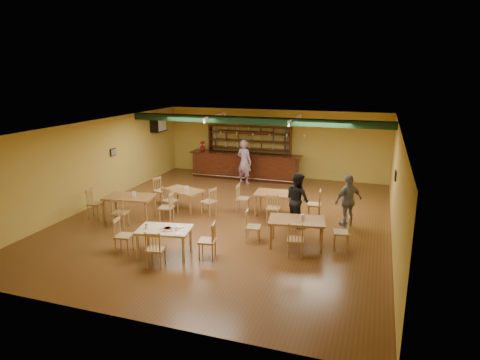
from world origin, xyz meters
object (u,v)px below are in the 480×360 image
(near_table, at_px, (165,242))
(patron_bar, at_px, (244,162))
(dining_table_a, at_px, (184,199))
(dining_table_d, at_px, (296,232))
(dining_table_c, at_px, (130,207))
(dining_table_b, at_px, (278,204))
(patron_right_a, at_px, (297,199))
(bar_counter, at_px, (245,166))

(near_table, height_order, patron_bar, patron_bar)
(patron_bar, bearing_deg, near_table, 110.18)
(dining_table_a, xyz_separation_m, dining_table_d, (4.32, -1.91, 0.04))
(near_table, bearing_deg, dining_table_c, 128.89)
(dining_table_b, bearing_deg, near_table, -119.61)
(dining_table_b, distance_m, patron_right_a, 1.22)
(near_table, bearing_deg, patron_bar, 82.16)
(dining_table_c, xyz_separation_m, patron_right_a, (5.20, 1.13, 0.45))
(near_table, relative_size, patron_bar, 0.72)
(bar_counter, distance_m, near_table, 8.32)
(bar_counter, distance_m, patron_right_a, 6.09)
(dining_table_d, relative_size, near_table, 1.12)
(dining_table_a, height_order, dining_table_c, dining_table_c)
(dining_table_a, height_order, patron_bar, patron_bar)
(dining_table_b, xyz_separation_m, dining_table_c, (-4.40, -1.93, 0.01))
(dining_table_a, bearing_deg, dining_table_b, 24.19)
(dining_table_c, height_order, patron_bar, patron_bar)
(bar_counter, bearing_deg, near_table, -86.57)
(bar_counter, xyz_separation_m, dining_table_c, (-1.88, -6.22, -0.18))
(dining_table_a, distance_m, dining_table_c, 1.91)
(dining_table_b, xyz_separation_m, patron_right_a, (0.80, -0.80, 0.46))
(patron_bar, height_order, patron_right_a, patron_bar)
(dining_table_b, height_order, patron_right_a, patron_right_a)
(dining_table_b, bearing_deg, patron_right_a, -47.81)
(dining_table_b, xyz_separation_m, patron_bar, (-2.29, 3.46, 0.56))
(bar_counter, bearing_deg, dining_table_d, -61.40)
(bar_counter, distance_m, patron_bar, 0.94)
(dining_table_c, relative_size, patron_bar, 0.82)
(dining_table_b, relative_size, patron_bar, 0.80)
(dining_table_d, bearing_deg, patron_right_a, 91.74)
(dining_table_b, distance_m, dining_table_d, 2.57)
(bar_counter, height_order, dining_table_c, bar_counter)
(patron_bar, bearing_deg, dining_table_c, 86.77)
(dining_table_b, height_order, near_table, dining_table_b)
(dining_table_d, bearing_deg, patron_bar, 111.40)
(dining_table_a, relative_size, dining_table_d, 0.90)
(bar_counter, relative_size, dining_table_a, 3.67)
(dining_table_b, relative_size, near_table, 1.12)
(dining_table_a, distance_m, patron_right_a, 4.09)
(dining_table_c, height_order, dining_table_d, dining_table_c)
(near_table, bearing_deg, bar_counter, 83.60)
(bar_counter, distance_m, dining_table_d, 7.54)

